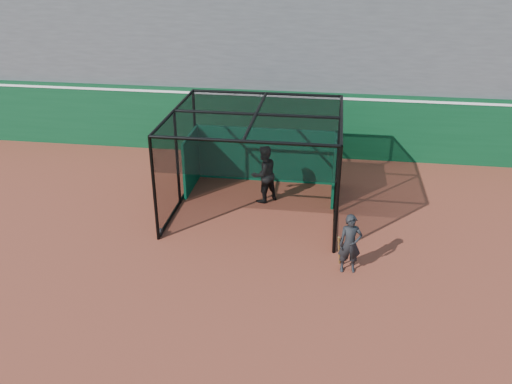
# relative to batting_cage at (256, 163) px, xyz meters

# --- Properties ---
(ground) EXTENTS (120.00, 120.00, 0.00)m
(ground) POSITION_rel_batting_cage_xyz_m (-0.57, -3.73, -1.53)
(ground) COLOR brown
(ground) RESTS_ON ground
(outfield_wall) EXTENTS (50.00, 0.50, 2.50)m
(outfield_wall) POSITION_rel_batting_cage_xyz_m (-0.57, 4.77, -0.24)
(outfield_wall) COLOR #0A3B1D
(outfield_wall) RESTS_ON ground
(grandstand) EXTENTS (50.00, 7.85, 8.95)m
(grandstand) POSITION_rel_batting_cage_xyz_m (-0.57, 8.54, 2.95)
(grandstand) COLOR #4C4C4F
(grandstand) RESTS_ON ground
(batting_cage) EXTENTS (4.99, 4.62, 3.06)m
(batting_cage) POSITION_rel_batting_cage_xyz_m (0.00, 0.00, 0.00)
(batting_cage) COLOR black
(batting_cage) RESTS_ON ground
(batter) EXTENTS (1.14, 1.13, 1.86)m
(batter) POSITION_rel_batting_cage_xyz_m (0.16, 0.56, -0.59)
(batter) COLOR black
(batter) RESTS_ON ground
(on_deck_player) EXTENTS (0.64, 0.46, 1.58)m
(on_deck_player) POSITION_rel_batting_cage_xyz_m (2.82, -3.10, -0.74)
(on_deck_player) COLOR black
(on_deck_player) RESTS_ON ground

